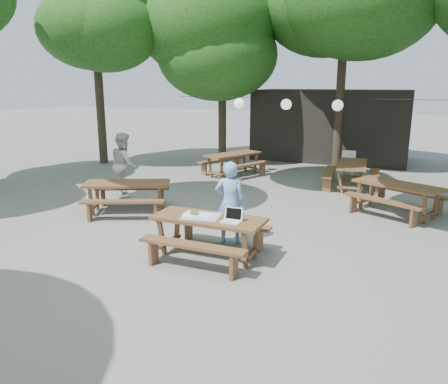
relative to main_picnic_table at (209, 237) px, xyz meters
name	(u,v)px	position (x,y,z in m)	size (l,w,h in m)	color
ground	(214,236)	(-0.38, 1.04, -0.39)	(80.00, 80.00, 0.00)	slate
pavilion	(331,125)	(0.12, 11.54, 1.01)	(6.00, 3.00, 2.80)	black
main_picnic_table	(209,237)	(0.00, 0.00, 0.00)	(2.00, 1.58, 0.75)	#4D2F1B
picnic_table_nw	(128,197)	(-2.99, 1.76, 0.00)	(2.39, 2.24, 0.75)	#4D2F1B
picnic_table_ne	(397,198)	(2.98, 4.17, 0.00)	(2.40, 2.25, 0.75)	#4D2F1B
picnic_table_far_w	(233,164)	(-2.31, 6.86, 0.00)	(2.23, 2.39, 0.75)	#4D2F1B
picnic_table_far_e	(352,175)	(1.64, 6.54, 0.00)	(1.74, 2.06, 0.75)	#4D2F1B
woman	(230,203)	(0.07, 0.82, 0.43)	(0.59, 0.39, 1.63)	#7AA1DF
second_person	(124,164)	(-4.03, 3.12, 0.49)	(0.85, 0.67, 1.76)	beige
plastic_chair	(347,171)	(1.33, 7.87, -0.13)	(0.44, 0.44, 0.90)	white
laptop	(232,218)	(0.48, -0.06, 0.42)	(0.33, 0.26, 0.24)	white
tabletop_clutter	(200,215)	(-0.18, 0.01, 0.37)	(0.74, 0.66, 0.08)	teal
paper_lanterns	(287,104)	(-0.57, 7.04, 2.02)	(9.00, 0.34, 0.38)	black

